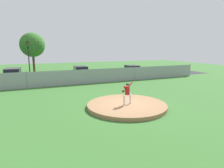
{
  "coord_description": "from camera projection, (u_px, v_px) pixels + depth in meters",
  "views": [
    {
      "loc": [
        -6.17,
        -11.37,
        4.11
      ],
      "look_at": [
        0.35,
        3.42,
        1.07
      ],
      "focal_mm": 30.03,
      "sensor_mm": 36.0,
      "label": 1
    }
  ],
  "objects": [
    {
      "name": "chainlink_fence",
      "position": [
        87.0,
        77.0,
        22.26
      ],
      "size": [
        32.79,
        0.07,
        1.84
      ],
      "color": "gray",
      "rests_on": "ground_plane"
    },
    {
      "name": "pitcher_youth",
      "position": [
        127.0,
        92.0,
        13.07
      ],
      "size": [
        0.81,
        0.32,
        1.57
      ],
      "color": "silver",
      "rests_on": "pitchers_mound"
    },
    {
      "name": "parked_car_teal",
      "position": [
        81.0,
        72.0,
        26.52
      ],
      "size": [
        2.1,
        4.53,
        1.73
      ],
      "color": "#146066",
      "rests_on": "ground_plane"
    },
    {
      "name": "parked_car_charcoal",
      "position": [
        132.0,
        70.0,
        30.1
      ],
      "size": [
        2.19,
        4.27,
        1.53
      ],
      "color": "#232328",
      "rests_on": "ground_plane"
    },
    {
      "name": "asphalt_strip",
      "position": [
        78.0,
        78.0,
        26.47
      ],
      "size": [
        44.0,
        7.0,
        0.01
      ],
      "primitive_type": "cube",
      "color": "#2B2B2D",
      "rests_on": "ground_plane"
    },
    {
      "name": "ground_plane",
      "position": [
        98.0,
        90.0,
        18.82
      ],
      "size": [
        80.0,
        80.0,
        0.0
      ],
      "primitive_type": "plane",
      "color": "#386B2D"
    },
    {
      "name": "traffic_cone_orange",
      "position": [
        65.0,
        76.0,
        26.79
      ],
      "size": [
        0.4,
        0.4,
        0.55
      ],
      "color": "orange",
      "rests_on": "asphalt_strip"
    },
    {
      "name": "parked_car_navy",
      "position": [
        13.0,
        76.0,
        23.35
      ],
      "size": [
        2.12,
        4.72,
        1.75
      ],
      "color": "#161E4C",
      "rests_on": "ground_plane"
    },
    {
      "name": "pitchers_mound",
      "position": [
        127.0,
        105.0,
        13.4
      ],
      "size": [
        5.66,
        5.66,
        0.26
      ],
      "primitive_type": "cylinder",
      "color": "#99704C",
      "rests_on": "ground_plane"
    },
    {
      "name": "tree_bushy_near",
      "position": [
        32.0,
        45.0,
        31.54
      ],
      "size": [
        4.08,
        4.08,
        6.82
      ],
      "color": "#4C331E",
      "rests_on": "ground_plane"
    },
    {
      "name": "traffic_light_near",
      "position": [
        28.0,
        53.0,
        26.75
      ],
      "size": [
        0.28,
        0.46,
        5.18
      ],
      "color": "black",
      "rests_on": "ground_plane"
    },
    {
      "name": "baseball",
      "position": [
        126.0,
        100.0,
        14.27
      ],
      "size": [
        0.07,
        0.07,
        0.07
      ],
      "primitive_type": "sphere",
      "color": "white",
      "rests_on": "pitchers_mound"
    }
  ]
}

